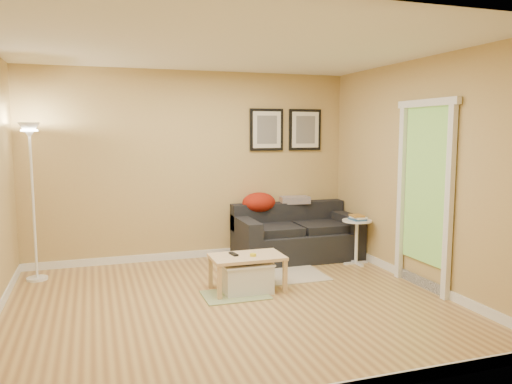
{
  "coord_description": "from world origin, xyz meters",
  "views": [
    {
      "loc": [
        -1.32,
        -4.83,
        1.78
      ],
      "look_at": [
        0.55,
        0.85,
        1.05
      ],
      "focal_mm": 35.03,
      "sensor_mm": 36.0,
      "label": 1
    }
  ],
  "objects_px": {
    "book_stack": "(357,217)",
    "storage_bin": "(246,277)",
    "sofa": "(297,232)",
    "coffee_table": "(247,273)",
    "side_table": "(356,242)",
    "floor_lamp": "(33,206)"
  },
  "relations": [
    {
      "from": "book_stack",
      "to": "storage_bin",
      "type": "bearing_deg",
      "value": -142.75
    },
    {
      "from": "sofa",
      "to": "storage_bin",
      "type": "distance_m",
      "value": 1.66
    },
    {
      "from": "sofa",
      "to": "coffee_table",
      "type": "xyz_separation_m",
      "value": [
        -1.1,
        -1.16,
        -0.17
      ]
    },
    {
      "from": "book_stack",
      "to": "side_table",
      "type": "bearing_deg",
      "value": 139.52
    },
    {
      "from": "book_stack",
      "to": "floor_lamp",
      "type": "distance_m",
      "value": 4.07
    },
    {
      "from": "floor_lamp",
      "to": "storage_bin",
      "type": "bearing_deg",
      "value": -28.33
    },
    {
      "from": "sofa",
      "to": "coffee_table",
      "type": "height_order",
      "value": "sofa"
    },
    {
      "from": "sofa",
      "to": "side_table",
      "type": "distance_m",
      "value": 0.84
    },
    {
      "from": "coffee_table",
      "to": "side_table",
      "type": "xyz_separation_m",
      "value": [
        1.74,
        0.63,
        0.1
      ]
    },
    {
      "from": "sofa",
      "to": "storage_bin",
      "type": "relative_size",
      "value": 3.09
    },
    {
      "from": "sofa",
      "to": "storage_bin",
      "type": "xyz_separation_m",
      "value": [
        -1.12,
        -1.21,
        -0.21
      ]
    },
    {
      "from": "storage_bin",
      "to": "floor_lamp",
      "type": "bearing_deg",
      "value": 151.67
    },
    {
      "from": "sofa",
      "to": "side_table",
      "type": "bearing_deg",
      "value": -40.03
    },
    {
      "from": "side_table",
      "to": "book_stack",
      "type": "distance_m",
      "value": 0.34
    },
    {
      "from": "book_stack",
      "to": "floor_lamp",
      "type": "bearing_deg",
      "value": -171.28
    },
    {
      "from": "sofa",
      "to": "book_stack",
      "type": "bearing_deg",
      "value": -40.17
    },
    {
      "from": "coffee_table",
      "to": "floor_lamp",
      "type": "bearing_deg",
      "value": 171.91
    },
    {
      "from": "floor_lamp",
      "to": "coffee_table",
      "type": "bearing_deg",
      "value": -27.27
    },
    {
      "from": "book_stack",
      "to": "floor_lamp",
      "type": "height_order",
      "value": "floor_lamp"
    },
    {
      "from": "sofa",
      "to": "coffee_table",
      "type": "relative_size",
      "value": 2.11
    },
    {
      "from": "book_stack",
      "to": "coffee_table",
      "type": "bearing_deg",
      "value": -143.76
    },
    {
      "from": "sofa",
      "to": "floor_lamp",
      "type": "bearing_deg",
      "value": 179.77
    }
  ]
}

